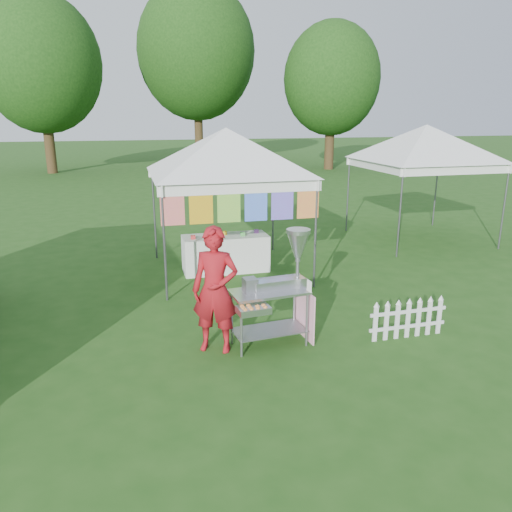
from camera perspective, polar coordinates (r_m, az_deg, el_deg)
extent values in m
plane|color=#224D16|center=(7.59, 2.15, -9.53)|extent=(120.00, 120.00, 0.00)
cylinder|color=#59595E|center=(8.94, -10.43, 1.33)|extent=(0.04, 0.04, 2.10)
cylinder|color=#59595E|center=(9.55, 6.81, 2.43)|extent=(0.04, 0.04, 2.10)
cylinder|color=#59595E|center=(11.70, -11.54, 4.73)|extent=(0.04, 0.04, 2.10)
cylinder|color=#59595E|center=(12.18, 1.96, 5.48)|extent=(0.04, 0.04, 2.10)
cube|color=white|center=(8.95, -1.57, 7.83)|extent=(3.00, 0.03, 0.22)
cube|color=white|center=(11.72, -4.76, 9.71)|extent=(3.00, 0.03, 0.22)
pyramid|color=white|center=(10.26, -3.47, 14.45)|extent=(4.24, 4.24, 0.90)
cylinder|color=#59595E|center=(8.94, -1.57, 8.34)|extent=(3.00, 0.03, 0.03)
cube|color=#D61A99|center=(8.80, -9.55, 5.69)|extent=(0.42, 0.01, 0.70)
cube|color=#D05917|center=(8.86, -6.31, 5.88)|extent=(0.42, 0.01, 0.70)
cube|color=#199849|center=(8.94, -3.13, 6.05)|extent=(0.42, 0.01, 0.70)
cube|color=#1B28DC|center=(9.06, -0.01, 6.20)|extent=(0.42, 0.01, 0.70)
cube|color=purple|center=(9.19, 3.03, 6.32)|extent=(0.42, 0.01, 0.70)
cube|color=#E41949|center=(9.35, 5.97, 6.43)|extent=(0.42, 0.01, 0.70)
cylinder|color=#59595E|center=(12.02, 16.12, 4.72)|extent=(0.04, 0.04, 2.10)
cylinder|color=#59595E|center=(13.68, 26.47, 4.98)|extent=(0.04, 0.04, 2.10)
cylinder|color=#59595E|center=(14.50, 10.45, 6.92)|extent=(0.04, 0.04, 2.10)
cylinder|color=#59595E|center=(15.90, 19.86, 7.02)|extent=(0.04, 0.04, 2.10)
cube|color=white|center=(12.67, 22.07, 9.09)|extent=(3.00, 0.03, 0.22)
cube|color=white|center=(15.04, 15.64, 10.57)|extent=(3.00, 0.03, 0.22)
pyramid|color=white|center=(13.78, 18.96, 14.03)|extent=(4.24, 4.24, 0.90)
cylinder|color=#59595E|center=(12.66, 22.11, 9.45)|extent=(3.00, 0.03, 0.03)
cylinder|color=#342413|center=(30.84, -22.59, 12.41)|extent=(0.56, 0.56, 3.96)
ellipsoid|color=#295918|center=(30.92, -23.40, 19.55)|extent=(6.40, 6.40, 7.36)
cylinder|color=#342413|center=(34.93, -6.57, 14.50)|extent=(0.56, 0.56, 4.84)
ellipsoid|color=#295918|center=(35.13, -6.84, 22.23)|extent=(7.60, 7.60, 8.74)
cylinder|color=#342413|center=(31.01, 8.40, 13.03)|extent=(0.56, 0.56, 3.52)
ellipsoid|color=#295918|center=(31.03, 8.67, 19.38)|extent=(5.60, 5.60, 6.44)
cylinder|color=gray|center=(6.93, -1.68, -8.39)|extent=(0.04, 0.04, 0.82)
cylinder|color=gray|center=(7.28, 5.84, -7.24)|extent=(0.04, 0.04, 0.82)
cylinder|color=gray|center=(7.32, -2.80, -7.02)|extent=(0.04, 0.04, 0.82)
cylinder|color=gray|center=(7.65, 4.38, -6.01)|extent=(0.04, 0.04, 0.82)
cube|color=gray|center=(7.35, 1.49, -8.46)|extent=(1.09, 0.62, 0.01)
cube|color=#B7B7BC|center=(7.13, 1.53, -4.11)|extent=(1.14, 0.65, 0.04)
cube|color=#B7B7BC|center=(7.20, 2.62, -3.18)|extent=(0.79, 0.30, 0.14)
cube|color=gray|center=(7.04, -0.68, -3.34)|extent=(0.20, 0.22, 0.20)
cylinder|color=gray|center=(7.21, 4.80, -0.48)|extent=(0.05, 0.05, 0.82)
cone|color=#B7B7BC|center=(7.15, 4.84, 1.28)|extent=(0.36, 0.36, 0.37)
cylinder|color=#B7B7BC|center=(7.10, 4.88, 2.85)|extent=(0.38, 0.38, 0.05)
cube|color=#B7B7BC|center=(6.73, -0.30, -6.16)|extent=(0.46, 0.31, 0.09)
cube|color=#F3A4BC|center=(7.49, 5.51, -6.54)|extent=(0.08, 0.68, 0.74)
cube|color=white|center=(7.06, 6.10, -3.44)|extent=(0.03, 0.13, 0.16)
imported|color=maroon|center=(6.98, -4.68, -3.91)|extent=(0.78, 0.66, 1.80)
cube|color=silver|center=(7.62, 13.48, -7.57)|extent=(0.07, 0.02, 0.56)
cube|color=silver|center=(7.71, 14.67, -7.39)|extent=(0.07, 0.02, 0.56)
cube|color=silver|center=(7.80, 15.83, -7.21)|extent=(0.07, 0.02, 0.56)
cube|color=silver|center=(7.89, 16.96, -7.03)|extent=(0.07, 0.02, 0.56)
cube|color=silver|center=(7.98, 18.07, -6.86)|extent=(0.07, 0.02, 0.56)
cube|color=silver|center=(8.08, 19.15, -6.68)|extent=(0.07, 0.02, 0.56)
cube|color=silver|center=(8.17, 20.20, -6.51)|extent=(0.07, 0.02, 0.56)
cube|color=silver|center=(7.92, 16.90, -7.70)|extent=(1.26, 0.04, 0.05)
cube|color=silver|center=(7.83, 17.04, -6.09)|extent=(1.26, 0.04, 0.05)
cube|color=white|center=(10.68, -3.50, 0.31)|extent=(1.80, 0.70, 0.78)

